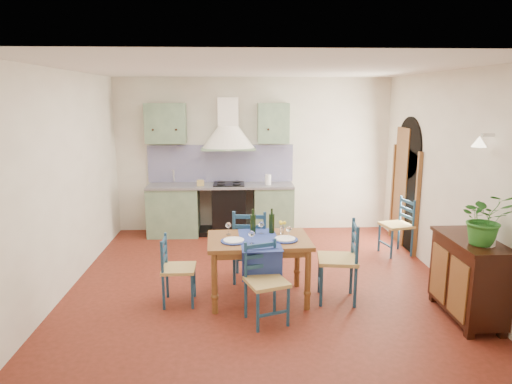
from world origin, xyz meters
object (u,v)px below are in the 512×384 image
sideboard (468,275)px  dining_table (259,246)px  chair_near (266,282)px  potted_plant (486,218)px

sideboard → dining_table: bearing=165.6°
dining_table → sideboard: bearing=-14.4°
chair_near → sideboard: sideboard is taller
dining_table → chair_near: dining_table is taller
dining_table → chair_near: 0.60m
chair_near → dining_table: bearing=94.5°
dining_table → potted_plant: (2.33, -0.78, 0.53)m
sideboard → potted_plant: bearing=-85.0°
dining_table → sideboard: 2.39m
chair_near → sideboard: bearing=-0.8°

